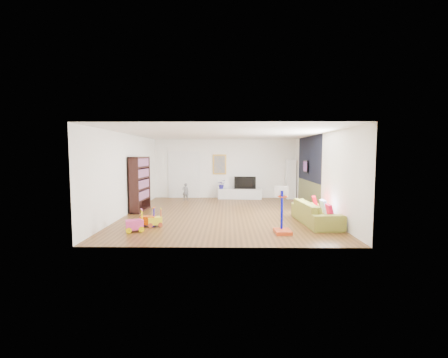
{
  "coord_description": "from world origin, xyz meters",
  "views": [
    {
      "loc": [
        0.14,
        -10.09,
        2.02
      ],
      "look_at": [
        0.0,
        0.4,
        1.15
      ],
      "focal_mm": 24.0,
      "sensor_mm": 36.0,
      "label": 1
    }
  ],
  "objects_px": {
    "basketball_hoop": "(283,210)",
    "media_console": "(240,194)",
    "bookshelf": "(140,184)",
    "sofa": "(316,213)"
  },
  "relations": [
    {
      "from": "bookshelf",
      "to": "media_console",
      "type": "bearing_deg",
      "value": 41.17
    },
    {
      "from": "bookshelf",
      "to": "basketball_hoop",
      "type": "xyz_separation_m",
      "value": [
        4.54,
        -3.01,
        -0.37
      ]
    },
    {
      "from": "basketball_hoop",
      "to": "media_console",
      "type": "bearing_deg",
      "value": 95.91
    },
    {
      "from": "media_console",
      "to": "basketball_hoop",
      "type": "distance_m",
      "value": 6.03
    },
    {
      "from": "basketball_hoop",
      "to": "bookshelf",
      "type": "bearing_deg",
      "value": 144.14
    },
    {
      "from": "media_console",
      "to": "sofa",
      "type": "xyz_separation_m",
      "value": [
        2.03,
        -4.84,
        0.09
      ]
    },
    {
      "from": "sofa",
      "to": "basketball_hoop",
      "type": "bearing_deg",
      "value": 129.93
    },
    {
      "from": "media_console",
      "to": "basketball_hoop",
      "type": "bearing_deg",
      "value": -78.52
    },
    {
      "from": "bookshelf",
      "to": "basketball_hoop",
      "type": "bearing_deg",
      "value": -31.08
    },
    {
      "from": "media_console",
      "to": "sofa",
      "type": "bearing_deg",
      "value": -64.04
    }
  ]
}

